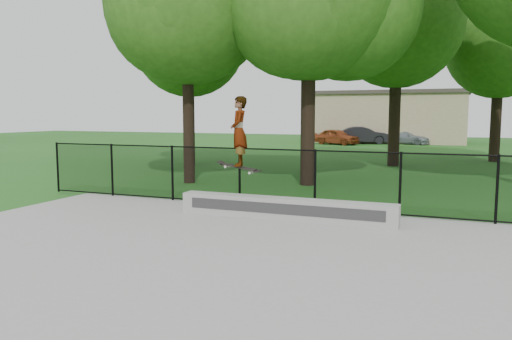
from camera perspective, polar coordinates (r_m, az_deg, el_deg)
The scene contains 10 objects.
ground at distance 6.99m, azimuth -6.33°, elevation -13.79°, with size 100.00×100.00×0.00m, color #1E5618.
concrete_slab at distance 6.98m, azimuth -6.33°, elevation -13.56°, with size 14.00×12.00×0.06m, color gray.
grind_ledge at distance 11.24m, azimuth 3.29°, elevation -4.41°, with size 5.00×0.40×0.48m, color #9B9B97.
car_a at distance 39.67m, azimuth 9.20°, elevation 3.78°, with size 1.46×3.61×1.24m, color brown.
car_b at distance 41.04m, azimuth 12.12°, elevation 3.91°, with size 1.46×3.79×1.38m, color black.
car_c at distance 41.35m, azimuth 16.86°, elevation 3.56°, with size 1.47×3.32×1.05m, color gray.
skater_airborne at distance 11.35m, azimuth -1.96°, elevation 4.26°, with size 0.84×0.68×1.74m.
chainlink_fence at distance 12.19m, azimuth 6.76°, elevation -1.15°, with size 16.06×0.06×1.50m.
tree_row at distance 20.37m, azimuth 14.14°, elevation 18.11°, with size 20.61×17.89×11.24m.
distant_building at distance 44.08m, azimuth 15.15°, elevation 5.91°, with size 12.40×6.40×4.30m.
Camera 1 is at (3.11, -5.78, 2.42)m, focal length 35.00 mm.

